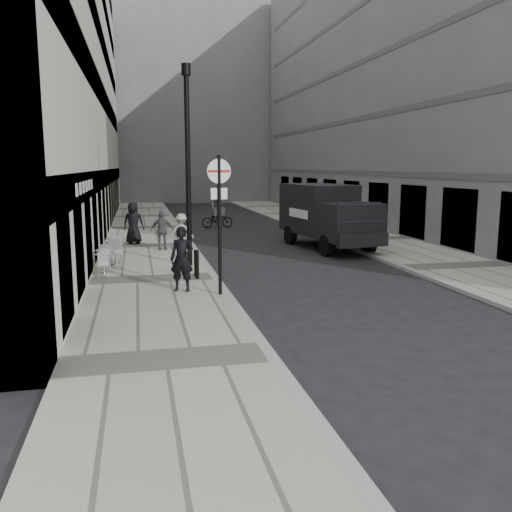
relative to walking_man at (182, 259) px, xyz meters
The scene contains 19 objects.
ground 8.48m from the walking_man, 81.69° to the right, with size 120.00×120.00×0.00m, color black.
sidewalk 9.76m from the walking_man, 94.63° to the left, with size 4.00×60.00×0.12m, color #A39D93.
far_sidewalk 14.11m from the walking_man, 43.44° to the left, with size 4.00×60.00×0.12m, color #A39D93.
building_left 18.64m from the walking_man, 106.48° to the left, with size 4.00×45.00×18.00m, color #BBB7AB.
building_right 23.94m from the walking_man, 46.75° to the left, with size 6.00×45.00×20.00m, color slate.
building_far 48.77m from the walking_man, 86.74° to the left, with size 24.00×16.00×22.00m, color slate.
walking_man is the anchor object (origin of this frame).
sign_post 1.97m from the walking_man, 32.35° to the right, with size 0.67×0.14×3.92m.
lamppost 5.19m from the walking_man, 81.60° to the left, with size 0.32×0.32×7.14m.
bollard_near 1.83m from the walking_man, 69.51° to the left, with size 0.12×0.12×0.88m, color black.
bollard_far 2.27m from the walking_man, 73.80° to the left, with size 0.11×0.11×0.82m, color black.
panel_van 10.68m from the walking_man, 47.60° to the left, with size 3.00×6.36×2.89m.
cyclist 17.58m from the walking_man, 78.35° to the left, with size 1.98×0.89×2.06m.
pedestrian_a 8.09m from the walking_man, 91.30° to the left, with size 1.00×0.42×1.71m, color #4C4D50.
pedestrian_b 7.80m from the walking_man, 85.47° to the left, with size 1.03×0.59×1.59m, color #A6A299.
pedestrian_c 10.47m from the walking_man, 97.75° to the left, with size 0.96×0.63×1.97m, color black.
cafe_table_near 4.71m from the walking_man, 120.63° to the left, with size 0.64×1.43×0.82m.
cafe_table_mid 3.96m from the walking_man, 127.39° to the left, with size 0.62×1.41×0.80m.
cafe_table_far 5.37m from the walking_man, 112.41° to the left, with size 0.77×1.75×0.99m.
Camera 1 is at (-2.43, -7.24, 3.73)m, focal length 38.00 mm.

